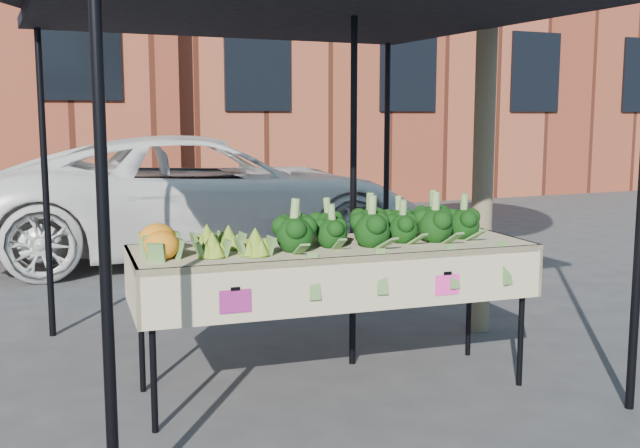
{
  "coord_description": "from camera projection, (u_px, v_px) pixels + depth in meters",
  "views": [
    {
      "loc": [
        -1.98,
        -4.15,
        1.67
      ],
      "look_at": [
        -0.06,
        0.14,
        1.0
      ],
      "focal_mm": 42.7,
      "sensor_mm": 36.0,
      "label": 1
    }
  ],
  "objects": [
    {
      "name": "building_right",
      "position": [
        378.0,
        8.0,
        18.31
      ],
      "size": [
        12.0,
        8.0,
        8.5
      ],
      "primitive_type": "cube",
      "color": "maroon",
      "rests_on": "ground"
    },
    {
      "name": "street_tree",
      "position": [
        487.0,
        30.0,
        5.66
      ],
      "size": [
        2.34,
        2.34,
        4.61
      ],
      "primitive_type": null,
      "color": "#1E4C14",
      "rests_on": "ground"
    },
    {
      "name": "broccoli_heap",
      "position": [
        372.0,
        220.0,
        4.69
      ],
      "size": [
        1.37,
        0.57,
        0.27
      ],
      "primitive_type": "ellipsoid",
      "color": "black",
      "rests_on": "table"
    },
    {
      "name": "ground",
      "position": [
        337.0,
        383.0,
        4.78
      ],
      "size": [
        90.0,
        90.0,
        0.0
      ],
      "primitive_type": "plane",
      "color": "#343437"
    },
    {
      "name": "cauliflower_pair",
      "position": [
        159.0,
        239.0,
        4.2
      ],
      "size": [
        0.23,
        0.43,
        0.18
      ],
      "primitive_type": "ellipsoid",
      "color": "orange",
      "rests_on": "table"
    },
    {
      "name": "vehicle",
      "position": [
        200.0,
        36.0,
        8.84
      ],
      "size": [
        1.69,
        2.53,
        5.18
      ],
      "primitive_type": "imported",
      "rotation": [
        0.0,
        0.0,
        1.46
      ],
      "color": "white",
      "rests_on": "ground"
    },
    {
      "name": "romanesco_cluster",
      "position": [
        225.0,
        234.0,
        4.32
      ],
      "size": [
        0.43,
        0.57,
        0.2
      ],
      "primitive_type": "ellipsoid",
      "color": "#91A82E",
      "rests_on": "table"
    },
    {
      "name": "canopy",
      "position": [
        299.0,
        162.0,
        4.91
      ],
      "size": [
        3.16,
        3.16,
        2.74
      ],
      "primitive_type": null,
      "color": "black",
      "rests_on": "ground"
    },
    {
      "name": "table",
      "position": [
        333.0,
        317.0,
        4.64
      ],
      "size": [
        2.47,
        1.03,
        0.9
      ],
      "color": "#C3B996",
      "rests_on": "ground"
    }
  ]
}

